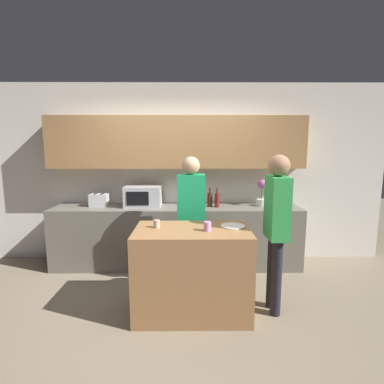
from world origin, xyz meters
name	(u,v)px	position (x,y,z in m)	size (l,w,h in m)	color
ground_plane	(171,317)	(0.00, 0.00, 0.00)	(14.00, 14.00, 0.00)	#7F705B
back_wall	(177,162)	(0.00, 1.66, 1.54)	(6.40, 0.40, 2.70)	silver
back_counter	(177,236)	(0.00, 1.39, 0.45)	(3.60, 0.62, 0.89)	#6B665B
kitchen_island	(192,271)	(0.22, 0.10, 0.46)	(1.20, 0.70, 0.92)	#996B42
microwave	(143,196)	(-0.49, 1.44, 1.04)	(0.52, 0.39, 0.30)	#B7BABC
toaster	(99,200)	(-1.15, 1.44, 0.98)	(0.26, 0.16, 0.18)	silver
potted_plant	(262,193)	(1.25, 1.44, 1.09)	(0.14, 0.14, 0.40)	silver
bottle_0	(195,199)	(0.27, 1.43, 1.00)	(0.07, 0.07, 0.27)	maroon
bottle_1	(201,199)	(0.36, 1.44, 1.00)	(0.06, 0.06, 0.29)	maroon
bottle_2	(210,199)	(0.49, 1.40, 1.00)	(0.07, 0.07, 0.28)	#472814
bottle_3	(217,200)	(0.59, 1.36, 1.00)	(0.07, 0.07, 0.28)	maroon
plate_on_island	(233,226)	(0.66, 0.19, 0.93)	(0.26, 0.26, 0.01)	white
cup_0	(157,224)	(-0.15, 0.16, 0.96)	(0.07, 0.07, 0.08)	#C9A38E
cup_1	(207,226)	(0.37, 0.04, 0.97)	(0.08, 0.08, 0.09)	#D490C5
person_left	(191,211)	(0.21, 0.72, 0.98)	(0.34, 0.22, 1.65)	black
person_center	(277,220)	(1.10, 0.12, 1.01)	(0.22, 0.34, 1.69)	black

